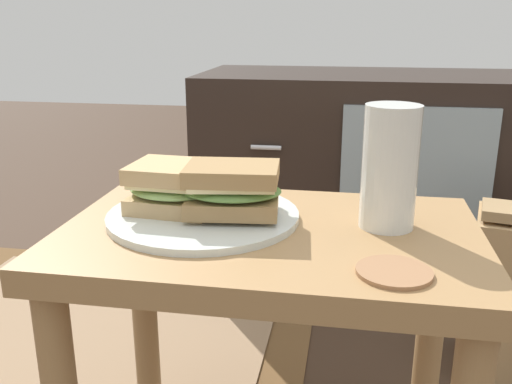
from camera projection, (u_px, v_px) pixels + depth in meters
name	position (u px, v px, depth m)	size (l,w,h in m)	color
side_table	(269.00, 289.00, 0.78)	(0.56, 0.36, 0.46)	#A37A4C
tv_cabinet	(365.00, 172.00, 1.67)	(0.96, 0.46, 0.58)	black
area_rug	(99.00, 320.00, 1.41)	(1.06, 0.76, 0.01)	brown
plate	(203.00, 216.00, 0.78)	(0.27, 0.27, 0.01)	silver
sandwich_front	(174.00, 187.00, 0.79)	(0.13, 0.11, 0.07)	tan
sandwich_back	(232.00, 189.00, 0.76)	(0.14, 0.11, 0.07)	#9E7A4C
beer_glass	(390.00, 168.00, 0.73)	(0.07, 0.07, 0.16)	silver
coaster	(394.00, 272.00, 0.62)	(0.08, 0.08, 0.01)	#996B47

